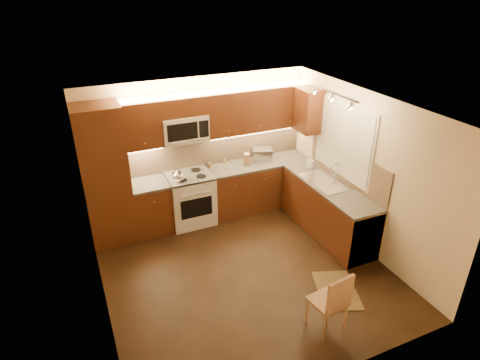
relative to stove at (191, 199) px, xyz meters
name	(u,v)px	position (x,y,z in m)	size (l,w,h in m)	color
floor	(246,271)	(0.30, -1.68, -0.46)	(4.00, 4.00, 0.01)	black
ceiling	(247,110)	(0.30, -1.68, 2.04)	(4.00, 4.00, 0.01)	beige
wall_back	(199,148)	(0.30, 0.32, 0.79)	(4.00, 0.01, 2.50)	beige
wall_front	(333,291)	(0.30, -3.67, 0.79)	(4.00, 0.01, 2.50)	beige
wall_left	(93,232)	(-1.70, -1.68, 0.79)	(0.01, 4.00, 2.50)	beige
wall_right	(364,173)	(2.30, -1.68, 0.79)	(0.01, 4.00, 2.50)	beige
pantry	(105,177)	(-1.35, 0.02, 0.69)	(0.70, 0.60, 2.30)	#431F0E
base_cab_back_left	(152,208)	(-0.69, 0.02, -0.03)	(0.62, 0.60, 0.86)	#431F0E
counter_back_left	(149,184)	(-0.69, 0.02, 0.42)	(0.62, 0.60, 0.04)	#3A3735
base_cab_back_right	(258,185)	(1.34, 0.02, -0.03)	(1.92, 0.60, 0.86)	#431F0E
counter_back_right	(259,164)	(1.34, 0.02, 0.42)	(1.92, 0.60, 0.04)	#3A3735
base_cab_right	(328,210)	(2.00, -1.28, -0.03)	(0.60, 2.00, 0.86)	#431F0E
counter_right	(330,187)	(2.00, -1.28, 0.42)	(0.60, 2.00, 0.04)	#3A3735
dishwasher	(354,232)	(2.00, -1.98, -0.03)	(0.58, 0.60, 0.84)	silver
backsplash_back	(218,148)	(0.65, 0.31, 0.74)	(3.30, 0.02, 0.60)	tan
backsplash_right	(347,166)	(2.29, -1.28, 0.74)	(0.02, 2.00, 0.60)	tan
upper_cab_back_left	(141,124)	(-0.69, 0.15, 1.42)	(0.62, 0.35, 0.75)	#431F0E
upper_cab_back_right	(257,109)	(1.34, 0.15, 1.42)	(1.92, 0.35, 0.75)	#431F0E
upper_cab_bridge	(182,106)	(0.00, 0.15, 1.63)	(0.76, 0.35, 0.31)	#431F0E
upper_cab_right_corner	(308,110)	(2.12, -0.28, 1.42)	(0.35, 0.50, 0.75)	#431F0E
stove	(191,199)	(0.00, 0.00, 0.00)	(0.76, 0.65, 0.92)	silver
microwave	(184,128)	(0.00, 0.14, 1.26)	(0.76, 0.38, 0.44)	silver
window_frame	(344,140)	(2.29, -1.12, 1.14)	(0.03, 1.44, 1.24)	silver
window_blinds	(343,140)	(2.27, -1.12, 1.14)	(0.02, 1.36, 1.16)	silver
sink	(326,178)	(2.00, -1.12, 0.52)	(0.52, 0.86, 0.15)	silver
faucet	(335,172)	(2.18, -1.12, 0.59)	(0.20, 0.04, 0.30)	silver
track_light_bar	(332,92)	(1.85, -1.27, 2.00)	(0.04, 1.20, 0.03)	silver
kettle	(178,175)	(-0.23, -0.15, 0.57)	(0.19, 0.19, 0.23)	silver
toaster_oven	(262,154)	(1.46, 0.12, 0.55)	(0.36, 0.27, 0.21)	silver
knife_block	(247,159)	(1.10, 0.05, 0.55)	(0.10, 0.15, 0.21)	#936842
spice_jar_a	(209,163)	(0.46, 0.26, 0.49)	(0.05, 0.05, 0.10)	silver
spice_jar_b	(209,165)	(0.44, 0.20, 0.48)	(0.05, 0.05, 0.08)	brown
spice_jar_c	(231,161)	(0.86, 0.18, 0.49)	(0.05, 0.05, 0.09)	silver
spice_jar_d	(224,161)	(0.75, 0.25, 0.48)	(0.04, 0.04, 0.09)	olive
soap_bottle	(310,162)	(2.09, -0.52, 0.54)	(0.09, 0.09, 0.21)	white
rug	(337,290)	(1.29, -2.58, -0.45)	(0.54, 0.81, 0.01)	black
dining_chair	(328,300)	(0.76, -3.06, -0.02)	(0.39, 0.39, 0.88)	#936842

